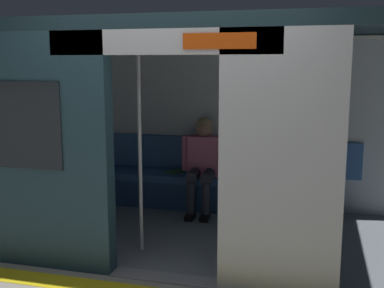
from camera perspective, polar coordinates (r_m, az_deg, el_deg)
The scene contains 7 objects.
ground_plane at distance 4.25m, azimuth -3.29°, elevation -15.81°, with size 60.00×60.00×0.00m, color gray.
train_car at distance 4.91m, azimuth -0.19°, elevation 5.25°, with size 6.40×2.50×2.21m.
bench_seat at distance 5.95m, azimuth 2.68°, elevation -4.84°, with size 3.00×0.44×0.44m.
person_seated at distance 5.86m, azimuth 1.31°, elevation -1.81°, with size 0.55×0.69×1.16m.
handbag at distance 5.88m, azimuth 5.66°, elevation -3.18°, with size 0.26×0.15×0.17m.
book at distance 6.13m, azimuth -2.01°, elevation -3.29°, with size 0.15×0.22×0.03m, color #33723F.
grab_pole_door at distance 4.56m, azimuth -6.28°, elevation -0.37°, with size 0.04×0.04×2.07m, color silver.
Camera 1 is at (-1.21, 3.64, 1.84)m, focal length 44.38 mm.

